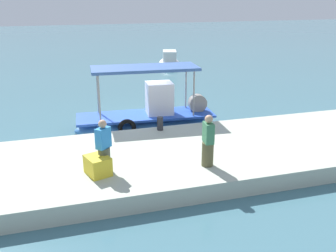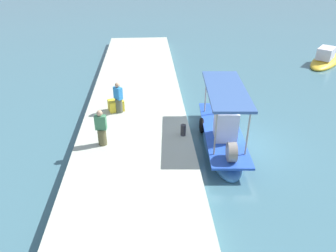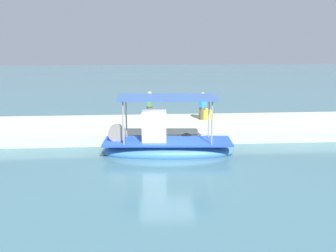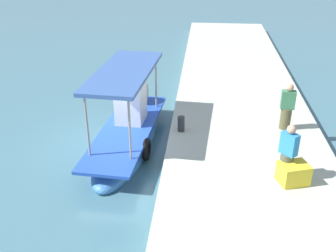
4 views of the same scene
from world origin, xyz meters
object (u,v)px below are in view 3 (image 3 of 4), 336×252
(fisherman_near_bollard, at_px, (202,107))
(fisherman_by_crate, at_px, (150,106))
(mooring_bollard, at_px, (162,128))
(main_fishing_boat, at_px, (165,144))
(cargo_crate, at_px, (205,114))

(fisherman_near_bollard, xyz_separation_m, fisherman_by_crate, (3.10, -0.51, 0.01))
(mooring_bollard, bearing_deg, fisherman_by_crate, -81.35)
(fisherman_by_crate, bearing_deg, mooring_bollard, 98.65)
(main_fishing_boat, distance_m, cargo_crate, 5.75)
(main_fishing_boat, distance_m, fisherman_by_crate, 5.48)
(mooring_bollard, height_order, cargo_crate, cargo_crate)
(main_fishing_boat, xyz_separation_m, mooring_bollard, (0.04, -1.83, 0.35))
(main_fishing_boat, relative_size, fisherman_near_bollard, 3.85)
(fisherman_near_bollard, relative_size, fisherman_by_crate, 0.99)
(main_fishing_boat, xyz_separation_m, fisherman_by_crate, (0.58, -5.38, 0.83))
(fisherman_near_bollard, xyz_separation_m, cargo_crate, (-0.22, -0.17, -0.45))
(fisherman_by_crate, distance_m, mooring_bollard, 3.63)
(fisherman_by_crate, relative_size, mooring_bollard, 3.12)
(fisherman_near_bollard, bearing_deg, mooring_bollard, 49.99)
(fisherman_near_bollard, relative_size, mooring_bollard, 3.08)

